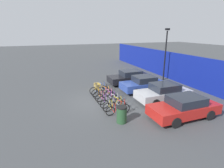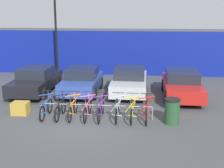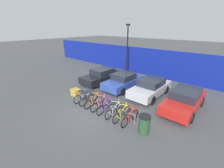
{
  "view_description": "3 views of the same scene",
  "coord_description": "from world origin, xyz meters",
  "px_view_note": "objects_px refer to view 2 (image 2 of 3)",
  "views": [
    {
      "loc": [
        12.1,
        -3.51,
        5.25
      ],
      "look_at": [
        -0.03,
        1.1,
        1.29
      ],
      "focal_mm": 28.0,
      "sensor_mm": 36.0,
      "label": 1
    },
    {
      "loc": [
        2.46,
        -11.66,
        4.51
      ],
      "look_at": [
        1.05,
        1.38,
        1.31
      ],
      "focal_mm": 50.0,
      "sensor_mm": 36.0,
      "label": 2
    },
    {
      "loc": [
        6.55,
        -5.66,
        5.29
      ],
      "look_at": [
        -0.28,
        2.22,
        1.23
      ],
      "focal_mm": 24.0,
      "sensor_mm": 36.0,
      "label": 3
    }
  ],
  "objects_px": {
    "bicycle_pink": "(87,110)",
    "trash_bin": "(172,111)",
    "bike_rack": "(96,106)",
    "car_blue": "(82,81)",
    "bicycle_black": "(60,109)",
    "bicycle_purple": "(101,110)",
    "car_black": "(36,80)",
    "cargo_crate": "(20,108)",
    "bicycle_silver": "(117,111)",
    "bicycle_orange": "(73,109)",
    "car_silver": "(129,81)",
    "bicycle_blue": "(46,109)",
    "car_red": "(182,84)",
    "lamp_post": "(56,30)",
    "bicycle_red": "(146,112)",
    "bicycle_yellow": "(132,111)"
  },
  "relations": [
    {
      "from": "bicycle_pink",
      "to": "trash_bin",
      "type": "xyz_separation_m",
      "value": [
        3.46,
        -0.18,
        0.14
      ]
    },
    {
      "from": "bike_rack",
      "to": "car_blue",
      "type": "xyz_separation_m",
      "value": [
        -1.36,
        3.76,
        0.19
      ]
    },
    {
      "from": "bicycle_black",
      "to": "car_blue",
      "type": "height_order",
      "value": "car_blue"
    },
    {
      "from": "bicycle_black",
      "to": "bicycle_purple",
      "type": "xyz_separation_m",
      "value": [
        1.72,
        0.0,
        0.0
      ]
    },
    {
      "from": "bicycle_pink",
      "to": "bicycle_purple",
      "type": "height_order",
      "value": "same"
    },
    {
      "from": "trash_bin",
      "to": "car_black",
      "type": "bearing_deg",
      "value": 150.2
    },
    {
      "from": "cargo_crate",
      "to": "bicycle_silver",
      "type": "bearing_deg",
      "value": -3.11
    },
    {
      "from": "bicycle_orange",
      "to": "trash_bin",
      "type": "distance_m",
      "value": 4.1
    },
    {
      "from": "bicycle_purple",
      "to": "car_silver",
      "type": "distance_m",
      "value": 4.31
    },
    {
      "from": "bicycle_black",
      "to": "bicycle_silver",
      "type": "height_order",
      "value": "same"
    },
    {
      "from": "bicycle_black",
      "to": "bicycle_purple",
      "type": "bearing_deg",
      "value": -1.0
    },
    {
      "from": "bicycle_blue",
      "to": "car_red",
      "type": "xyz_separation_m",
      "value": [
        6.03,
        3.72,
        0.31
      ]
    },
    {
      "from": "bicycle_orange",
      "to": "bicycle_purple",
      "type": "xyz_separation_m",
      "value": [
        1.19,
        0.0,
        0.0
      ]
    },
    {
      "from": "bicycle_orange",
      "to": "lamp_post",
      "type": "relative_size",
      "value": 0.31
    },
    {
      "from": "bicycle_blue",
      "to": "cargo_crate",
      "type": "distance_m",
      "value": 1.26
    },
    {
      "from": "bicycle_orange",
      "to": "car_blue",
      "type": "height_order",
      "value": "car_blue"
    },
    {
      "from": "bicycle_silver",
      "to": "bicycle_red",
      "type": "distance_m",
      "value": 1.19
    },
    {
      "from": "bicycle_purple",
      "to": "trash_bin",
      "type": "relative_size",
      "value": 1.66
    },
    {
      "from": "bicycle_blue",
      "to": "car_silver",
      "type": "distance_m",
      "value": 5.34
    },
    {
      "from": "car_silver",
      "to": "bicycle_purple",
      "type": "bearing_deg",
      "value": -103.01
    },
    {
      "from": "car_blue",
      "to": "bicycle_black",
      "type": "bearing_deg",
      "value": -91.89
    },
    {
      "from": "car_red",
      "to": "trash_bin",
      "type": "xyz_separation_m",
      "value": [
        -0.79,
        -3.91,
        -0.17
      ]
    },
    {
      "from": "bicycle_pink",
      "to": "lamp_post",
      "type": "bearing_deg",
      "value": 113.3
    },
    {
      "from": "lamp_post",
      "to": "trash_bin",
      "type": "relative_size",
      "value": 5.35
    },
    {
      "from": "bicycle_black",
      "to": "trash_bin",
      "type": "relative_size",
      "value": 1.66
    },
    {
      "from": "lamp_post",
      "to": "car_silver",
      "type": "bearing_deg",
      "value": -36.77
    },
    {
      "from": "bicycle_silver",
      "to": "car_black",
      "type": "height_order",
      "value": "car_black"
    },
    {
      "from": "car_blue",
      "to": "trash_bin",
      "type": "bearing_deg",
      "value": -42.38
    },
    {
      "from": "car_blue",
      "to": "bicycle_pink",
      "type": "bearing_deg",
      "value": -75.34
    },
    {
      "from": "car_blue",
      "to": "trash_bin",
      "type": "relative_size",
      "value": 3.83
    },
    {
      "from": "car_black",
      "to": "car_blue",
      "type": "height_order",
      "value": "same"
    },
    {
      "from": "bike_rack",
      "to": "car_red",
      "type": "bearing_deg",
      "value": 42.35
    },
    {
      "from": "cargo_crate",
      "to": "bicycle_red",
      "type": "bearing_deg",
      "value": -2.43
    },
    {
      "from": "bicycle_silver",
      "to": "car_red",
      "type": "xyz_separation_m",
      "value": [
        3.0,
        3.72,
        0.31
      ]
    },
    {
      "from": "bicycle_blue",
      "to": "bicycle_orange",
      "type": "height_order",
      "value": "same"
    },
    {
      "from": "bicycle_yellow",
      "to": "car_blue",
      "type": "relative_size",
      "value": 0.43
    },
    {
      "from": "bike_rack",
      "to": "bicycle_orange",
      "type": "bearing_deg",
      "value": -171.23
    },
    {
      "from": "bicycle_blue",
      "to": "trash_bin",
      "type": "bearing_deg",
      "value": -2.01
    },
    {
      "from": "bicycle_blue",
      "to": "car_black",
      "type": "xyz_separation_m",
      "value": [
        -1.79,
        3.84,
        0.31
      ]
    },
    {
      "from": "car_blue",
      "to": "car_red",
      "type": "bearing_deg",
      "value": -2.05
    },
    {
      "from": "car_red",
      "to": "lamp_post",
      "type": "distance_m",
      "value": 9.2
    },
    {
      "from": "bike_rack",
      "to": "car_silver",
      "type": "bearing_deg",
      "value": 73.53
    },
    {
      "from": "trash_bin",
      "to": "car_silver",
      "type": "bearing_deg",
      "value": 113.85
    },
    {
      "from": "trash_bin",
      "to": "bicycle_orange",
      "type": "bearing_deg",
      "value": 177.42
    },
    {
      "from": "bicycle_blue",
      "to": "cargo_crate",
      "type": "xyz_separation_m",
      "value": [
        -1.23,
        0.23,
        -0.1
      ]
    },
    {
      "from": "car_red",
      "to": "cargo_crate",
      "type": "height_order",
      "value": "car_red"
    },
    {
      "from": "bicycle_pink",
      "to": "bicycle_black",
      "type": "bearing_deg",
      "value": 179.39
    },
    {
      "from": "bicycle_black",
      "to": "car_red",
      "type": "distance_m",
      "value": 6.57
    },
    {
      "from": "bicycle_black",
      "to": "lamp_post",
      "type": "bearing_deg",
      "value": 105.64
    },
    {
      "from": "car_blue",
      "to": "car_black",
      "type": "bearing_deg",
      "value": -178.38
    }
  ]
}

